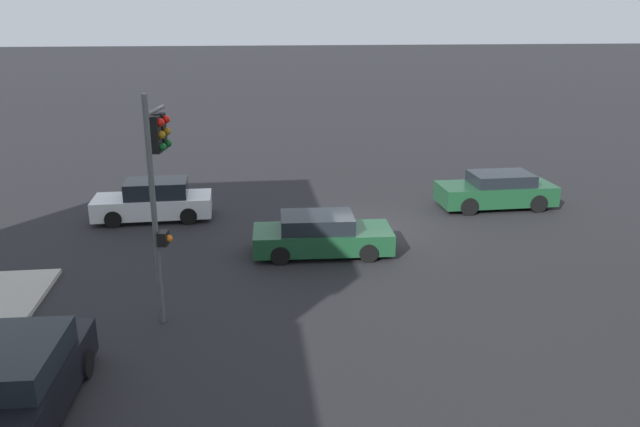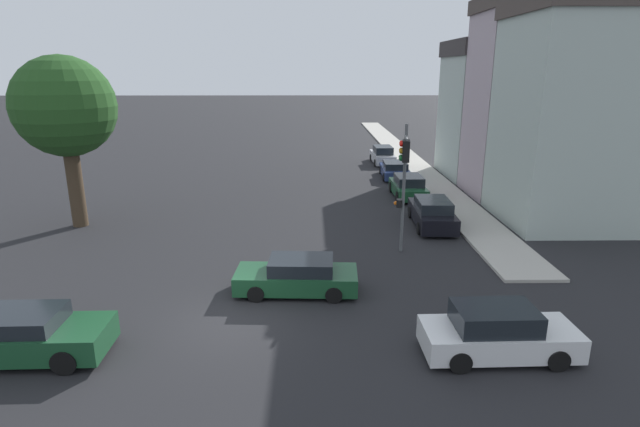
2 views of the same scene
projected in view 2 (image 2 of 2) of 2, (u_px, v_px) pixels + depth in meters
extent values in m
plane|color=black|center=(232.00, 322.00, 16.55)|extent=(300.00, 300.00, 0.00)
cube|color=#ADA89E|center=(403.00, 155.00, 48.38)|extent=(2.58, 60.00, 0.14)
cube|color=#ADBCB2|center=(582.00, 123.00, 26.21)|extent=(7.57, 6.74, 10.70)
cube|color=#473D38|center=(600.00, 1.00, 24.55)|extent=(7.87, 7.00, 1.26)
cube|color=#B29EA8|center=(530.00, 108.00, 31.97)|extent=(7.08, 5.25, 11.44)
cube|color=#473D38|center=(542.00, 4.00, 30.25)|extent=(7.36, 5.46, 0.91)
cube|color=#ADBCB2|center=(493.00, 118.00, 38.29)|extent=(7.00, 6.90, 9.00)
cube|color=#383333|center=(500.00, 48.00, 36.88)|extent=(7.28, 7.17, 1.18)
cylinder|color=#423323|center=(76.00, 186.00, 26.21)|extent=(0.78, 0.78, 4.39)
sphere|color=#234C1E|center=(64.00, 106.00, 25.08)|extent=(5.05, 5.05, 5.05)
cylinder|color=#515456|center=(404.00, 190.00, 22.23)|extent=(0.14, 0.14, 5.83)
cylinder|color=#515456|center=(407.00, 138.00, 20.87)|extent=(0.32, 1.43, 0.10)
cube|color=black|center=(406.00, 150.00, 21.25)|extent=(0.34, 0.34, 0.90)
sphere|color=red|center=(402.00, 143.00, 21.20)|extent=(0.20, 0.20, 0.20)
sphere|color=#99660F|center=(401.00, 150.00, 21.28)|extent=(0.20, 0.20, 0.20)
sphere|color=#0F511E|center=(401.00, 157.00, 21.36)|extent=(0.20, 0.20, 0.20)
cube|color=black|center=(406.00, 152.00, 20.80)|extent=(0.34, 0.34, 0.90)
sphere|color=red|center=(402.00, 144.00, 20.74)|extent=(0.20, 0.20, 0.20)
sphere|color=#99660F|center=(401.00, 152.00, 20.82)|extent=(0.20, 0.20, 0.20)
sphere|color=#0F511E|center=(401.00, 159.00, 20.91)|extent=(0.20, 0.20, 0.20)
cube|color=black|center=(399.00, 203.00, 22.43)|extent=(0.27, 0.38, 0.35)
sphere|color=orange|center=(396.00, 203.00, 22.45)|extent=(0.18, 0.18, 0.18)
cube|color=silver|center=(499.00, 339.00, 14.51)|extent=(4.47, 1.86, 0.74)
cube|color=black|center=(495.00, 318.00, 14.31)|extent=(2.34, 1.60, 0.62)
cylinder|color=black|center=(532.00, 330.00, 15.41)|extent=(0.64, 0.23, 0.64)
cylinder|color=black|center=(558.00, 360.00, 13.83)|extent=(0.64, 0.23, 0.64)
cylinder|color=black|center=(444.00, 332.00, 15.31)|extent=(0.64, 0.23, 0.64)
cylinder|color=black|center=(460.00, 362.00, 13.73)|extent=(0.64, 0.23, 0.64)
cube|color=#194728|center=(296.00, 279.00, 18.68)|extent=(4.61, 2.03, 0.68)
cube|color=black|center=(301.00, 265.00, 18.51)|extent=(2.42, 1.71, 0.49)
cylinder|color=black|center=(256.00, 294.00, 17.95)|extent=(0.62, 0.25, 0.61)
cylinder|color=black|center=(263.00, 275.00, 19.61)|extent=(0.62, 0.25, 0.61)
cylinder|color=black|center=(334.00, 295.00, 17.87)|extent=(0.62, 0.25, 0.61)
cylinder|color=black|center=(334.00, 276.00, 19.53)|extent=(0.62, 0.25, 0.61)
cube|color=#194728|center=(26.00, 339.00, 14.40)|extent=(4.70, 1.97, 0.78)
cube|color=black|center=(16.00, 320.00, 14.22)|extent=(2.45, 1.70, 0.46)
cylinder|color=black|center=(90.00, 330.00, 15.36)|extent=(0.72, 0.23, 0.72)
cylinder|color=black|center=(64.00, 362.00, 13.66)|extent=(0.72, 0.23, 0.72)
cube|color=black|center=(432.00, 216.00, 26.61)|extent=(2.06, 4.81, 0.80)
cube|color=black|center=(433.00, 204.00, 26.25)|extent=(1.75, 2.53, 0.54)
cylinder|color=black|center=(411.00, 213.00, 28.12)|extent=(0.24, 0.63, 0.62)
cylinder|color=black|center=(442.00, 213.00, 28.08)|extent=(0.24, 0.63, 0.62)
cylinder|color=black|center=(420.00, 229.00, 25.29)|extent=(0.24, 0.63, 0.62)
cylinder|color=black|center=(455.00, 229.00, 25.25)|extent=(0.24, 0.63, 0.62)
cube|color=#194728|center=(408.00, 189.00, 32.62)|extent=(1.89, 4.42, 0.69)
cube|color=black|center=(409.00, 180.00, 32.27)|extent=(1.65, 2.30, 0.58)
cylinder|color=black|center=(391.00, 187.00, 33.96)|extent=(0.23, 0.72, 0.72)
cylinder|color=black|center=(417.00, 187.00, 34.00)|extent=(0.23, 0.72, 0.72)
cylinder|color=black|center=(398.00, 197.00, 31.34)|extent=(0.23, 0.72, 0.72)
cylinder|color=black|center=(426.00, 197.00, 31.37)|extent=(0.23, 0.72, 0.72)
cube|color=navy|center=(395.00, 171.00, 38.52)|extent=(2.09, 4.48, 0.62)
cube|color=black|center=(395.00, 165.00, 38.20)|extent=(1.78, 2.35, 0.47)
cylinder|color=black|center=(381.00, 170.00, 39.90)|extent=(0.24, 0.64, 0.64)
cylinder|color=black|center=(404.00, 170.00, 39.87)|extent=(0.24, 0.64, 0.64)
cylinder|color=black|center=(384.00, 177.00, 37.27)|extent=(0.24, 0.64, 0.64)
cylinder|color=black|center=(409.00, 177.00, 37.23)|extent=(0.24, 0.64, 0.64)
cube|color=#B7B7BC|center=(382.00, 157.00, 44.37)|extent=(1.81, 4.49, 0.76)
cube|color=black|center=(383.00, 150.00, 44.01)|extent=(1.56, 2.35, 0.63)
cylinder|color=black|center=(371.00, 157.00, 45.74)|extent=(0.23, 0.61, 0.61)
cylinder|color=black|center=(389.00, 157.00, 45.79)|extent=(0.23, 0.61, 0.61)
cylinder|color=black|center=(376.00, 163.00, 43.09)|extent=(0.23, 0.61, 0.61)
cylinder|color=black|center=(394.00, 163.00, 43.14)|extent=(0.23, 0.61, 0.61)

